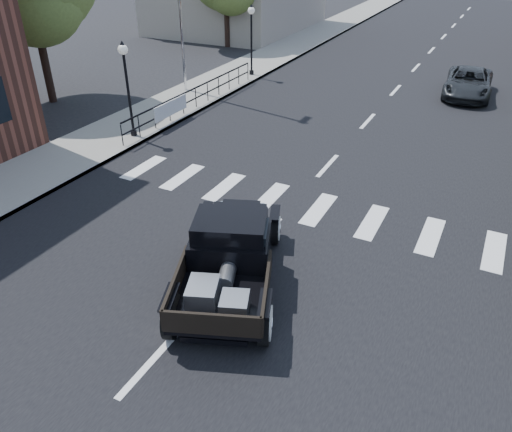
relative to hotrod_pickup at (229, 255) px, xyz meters
The scene contains 11 objects.
ground 0.91m from the hotrod_pickup, 130.22° to the left, with size 120.00×120.00×0.00m, color black.
road 15.25m from the hotrod_pickup, 90.72° to the left, with size 14.00×80.00×0.02m, color black.
road_markings 10.26m from the hotrod_pickup, 91.07° to the left, with size 12.00×60.00×0.06m, color silver, non-canonical shape.
sidewalk_left 17.55m from the hotrod_pickup, 119.72° to the left, with size 3.00×80.00×0.15m, color gray.
railing 12.68m from the hotrod_pickup, 126.22° to the left, with size 0.08×10.00×1.00m, color black, non-canonical shape.
banner 11.08m from the hotrod_pickup, 132.02° to the left, with size 0.04×2.20×0.60m, color silver, non-canonical shape.
lamp_post_b 10.03m from the hotrod_pickup, 141.37° to the left, with size 0.36×0.36×3.54m, color black, non-canonical shape.
lamp_post_c 18.03m from the hotrod_pickup, 115.65° to the left, with size 0.36×0.36×3.54m, color black, non-canonical shape.
big_tree_near 16.78m from the hotrod_pickup, 149.90° to the left, with size 5.99×5.99×8.80m, color #51662B, non-canonical shape.
hotrod_pickup is the anchor object (origin of this frame).
second_car 18.15m from the hotrod_pickup, 80.31° to the left, with size 2.08×4.52×1.26m, color black.
Camera 1 is at (4.88, -8.18, 7.34)m, focal length 35.00 mm.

